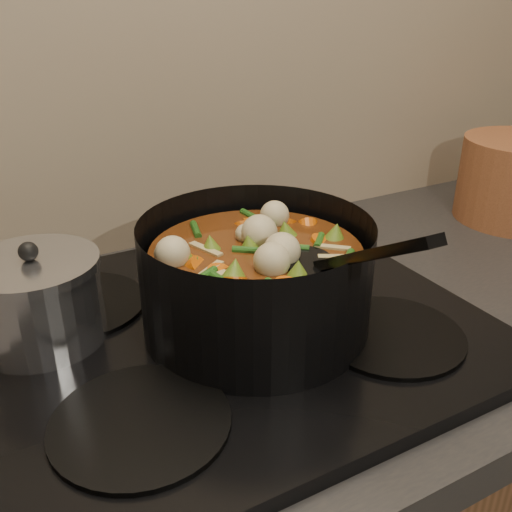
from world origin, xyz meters
TOP-DOWN VIEW (x-y plane):
  - stovetop at (0.00, 1.93)m, footprint 0.62×0.54m
  - stockpot at (0.03, 1.90)m, footprint 0.33×0.41m
  - saucepan at (-0.21, 2.00)m, footprint 0.16×0.16m

SIDE VIEW (x-z plane):
  - stovetop at x=0.00m, z-range 0.91..0.93m
  - saucepan at x=-0.21m, z-range 0.92..1.05m
  - stockpot at x=0.03m, z-range 0.89..1.10m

